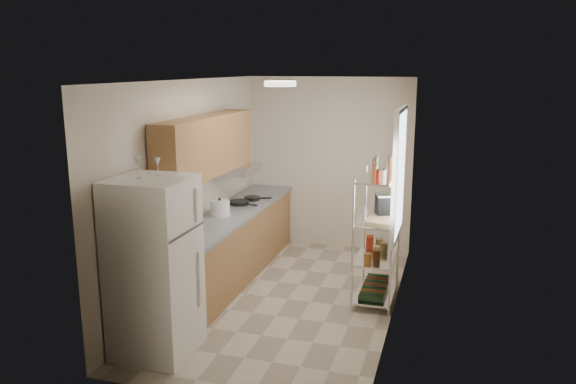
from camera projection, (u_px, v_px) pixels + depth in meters
name	position (u px, v px, depth m)	size (l,w,h in m)	color
room	(288.00, 194.00, 6.50)	(2.52, 4.42, 2.62)	beige
counter_run	(231.00, 246.00, 7.35)	(0.63, 3.51, 0.90)	#9D6E42
upper_cabinets	(207.00, 146.00, 6.77)	(0.33, 2.20, 0.72)	#9D6E42
range_hood	(236.00, 169.00, 7.60)	(0.50, 0.60, 0.12)	#B7BABC
window	(399.00, 173.00, 6.43)	(0.06, 1.00, 1.46)	white
bakers_rack	(378.00, 210.00, 6.53)	(0.45, 0.90, 1.73)	silver
ceiling_dome	(280.00, 84.00, 5.94)	(0.34, 0.34, 0.06)	white
refrigerator	(154.00, 267.00, 5.36)	(0.72, 0.72, 1.74)	white
wine_glass_a	(158.00, 166.00, 5.28)	(0.06, 0.06, 0.17)	silver
wine_glass_b	(139.00, 168.00, 5.14)	(0.07, 0.07, 0.20)	silver
rice_cooker	(220.00, 208.00, 7.08)	(0.25, 0.25, 0.20)	white
frying_pan_large	(239.00, 203.00, 7.68)	(0.28, 0.28, 0.05)	black
frying_pan_small	(252.00, 198.00, 7.94)	(0.22, 0.22, 0.05)	black
cutting_board	(381.00, 220.00, 6.44)	(0.31, 0.40, 0.03)	tan
espresso_machine	(383.00, 205.00, 6.64)	(0.15, 0.23, 0.26)	black
storage_bag	(370.00, 242.00, 6.92)	(0.09, 0.12, 0.14)	#A02813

